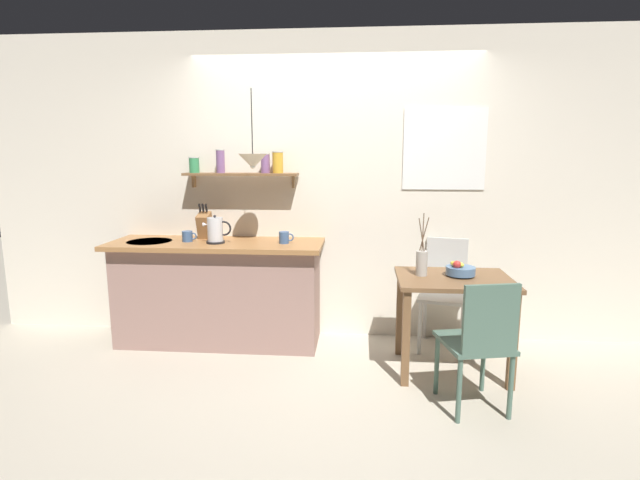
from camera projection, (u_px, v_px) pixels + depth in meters
ground_plane at (330, 360)px, 3.94m from camera, size 14.00×14.00×0.00m
back_wall at (358, 188)px, 4.33m from camera, size 6.80×0.11×2.70m
kitchen_counter at (219, 292)px, 4.26m from camera, size 1.83×0.63×0.91m
wall_shelf at (242, 168)px, 4.22m from camera, size 1.00×0.20×0.34m
dining_table at (453, 295)px, 3.66m from camera, size 0.85×0.66×0.74m
dining_chair_near at (480, 339)px, 3.07m from camera, size 0.48×0.51×0.89m
dining_chair_far at (445, 287)px, 4.18m from camera, size 0.49×0.52×0.93m
fruit_bowl at (460, 270)px, 3.66m from camera, size 0.22×0.22×0.13m
twig_vase at (422, 262)px, 3.68m from camera, size 0.09×0.09×0.48m
electric_kettle at (216, 231)px, 4.08m from camera, size 0.24×0.15×0.24m
knife_block at (205, 225)px, 4.30m from camera, size 0.10×0.20×0.32m
coffee_mug_by_sink at (188, 236)px, 4.16m from camera, size 0.13×0.09×0.09m
coffee_mug_spare at (284, 237)px, 4.08m from camera, size 0.13×0.08×0.10m
pendant_lamp at (253, 161)px, 3.86m from camera, size 0.23×0.23×0.62m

